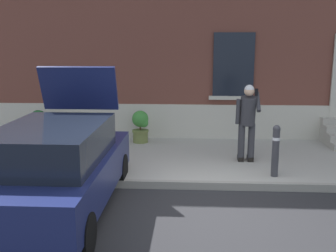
# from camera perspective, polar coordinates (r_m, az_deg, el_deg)

# --- Properties ---
(ground_plane) EXTENTS (80.00, 80.00, 0.00)m
(ground_plane) POSITION_cam_1_polar(r_m,az_deg,el_deg) (6.96, 4.98, -11.67)
(ground_plane) COLOR #232326
(sidewalk) EXTENTS (24.00, 3.60, 0.15)m
(sidewalk) POSITION_cam_1_polar(r_m,az_deg,el_deg) (9.57, 4.50, -4.61)
(sidewalk) COLOR #99968E
(sidewalk) RESTS_ON ground
(curb_edge) EXTENTS (24.00, 0.12, 0.15)m
(curb_edge) POSITION_cam_1_polar(r_m,az_deg,el_deg) (7.80, 4.79, -8.43)
(curb_edge) COLOR gray
(curb_edge) RESTS_ON ground
(building_facade) EXTENTS (24.00, 1.52, 7.50)m
(building_facade) POSITION_cam_1_polar(r_m,az_deg,el_deg) (11.72, 4.58, 16.40)
(building_facade) COLOR brown
(building_facade) RESTS_ON ground
(hatchback_car_navy) EXTENTS (1.79, 4.07, 2.34)m
(hatchback_car_navy) POSITION_cam_1_polar(r_m,az_deg,el_deg) (6.79, -15.56, -5.48)
(hatchback_car_navy) COLOR #161E4C
(hatchback_car_navy) RESTS_ON ground
(bollard_near_person) EXTENTS (0.15, 0.15, 1.04)m
(bollard_near_person) POSITION_cam_1_polar(r_m,az_deg,el_deg) (8.18, 15.10, -3.18)
(bollard_near_person) COLOR #333338
(bollard_near_person) RESTS_ON sidewalk
(bollard_far_left) EXTENTS (0.15, 0.15, 1.04)m
(bollard_far_left) POSITION_cam_1_polar(r_m,az_deg,el_deg) (8.22, -10.14, -2.88)
(bollard_far_left) COLOR #333338
(bollard_far_left) RESTS_ON sidewalk
(person_on_phone) EXTENTS (0.51, 0.51, 1.74)m
(person_on_phone) POSITION_cam_1_polar(r_m,az_deg,el_deg) (8.94, 11.28, 1.11)
(person_on_phone) COLOR #2D2D33
(person_on_phone) RESTS_ON sidewalk
(planter_terracotta) EXTENTS (0.44, 0.44, 0.86)m
(planter_terracotta) POSITION_cam_1_polar(r_m,az_deg,el_deg) (11.31, -17.92, 0.14)
(planter_terracotta) COLOR #B25B38
(planter_terracotta) RESTS_ON sidewalk
(planter_olive) EXTENTS (0.44, 0.44, 0.86)m
(planter_olive) POSITION_cam_1_polar(r_m,az_deg,el_deg) (10.69, -3.92, 0.05)
(planter_olive) COLOR #606B38
(planter_olive) RESTS_ON sidewalk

